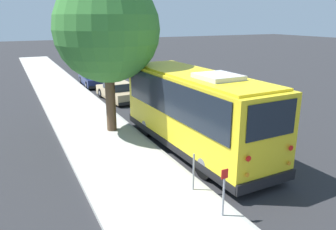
# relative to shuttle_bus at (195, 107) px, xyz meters

# --- Properties ---
(ground_plane) EXTENTS (160.00, 160.00, 0.00)m
(ground_plane) POSITION_rel_shuttle_bus_xyz_m (-0.34, -0.53, -1.91)
(ground_plane) COLOR #28282B
(sidewalk_slab) EXTENTS (80.00, 3.60, 0.15)m
(sidewalk_slab) POSITION_rel_shuttle_bus_xyz_m (-0.34, 3.35, -1.84)
(sidewalk_slab) COLOR #B2AFA8
(sidewalk_slab) RESTS_ON ground
(curb_strip) EXTENTS (80.00, 0.14, 0.15)m
(curb_strip) POSITION_rel_shuttle_bus_xyz_m (-0.34, 1.48, -1.84)
(curb_strip) COLOR #9D9A94
(curb_strip) RESTS_ON ground
(shuttle_bus) EXTENTS (8.94, 2.94, 3.55)m
(shuttle_bus) POSITION_rel_shuttle_bus_xyz_m (0.00, 0.00, 0.00)
(shuttle_bus) COLOR yellow
(shuttle_bus) RESTS_ON ground
(parked_sedan_tan) EXTENTS (4.49, 1.94, 1.32)m
(parked_sedan_tan) POSITION_rel_shuttle_bus_xyz_m (10.10, 0.20, -1.30)
(parked_sedan_tan) COLOR tan
(parked_sedan_tan) RESTS_ON ground
(parked_sedan_navy) EXTENTS (4.17, 1.84, 1.29)m
(parked_sedan_navy) POSITION_rel_shuttle_bus_xyz_m (15.95, 0.45, -1.31)
(parked_sedan_navy) COLOR #19234C
(parked_sedan_navy) RESTS_ON ground
(street_tree) EXTENTS (4.92, 4.92, 8.09)m
(street_tree) POSITION_rel_shuttle_bus_xyz_m (3.85, 2.56, 3.46)
(street_tree) COLOR brown
(street_tree) RESTS_ON sidewalk_slab
(sign_post_near) EXTENTS (0.06, 0.22, 1.44)m
(sign_post_near) POSITION_rel_shuttle_bus_xyz_m (-4.87, 1.94, -1.02)
(sign_post_near) COLOR gray
(sign_post_near) RESTS_ON sidewalk_slab
(sign_post_far) EXTENTS (0.06, 0.06, 1.25)m
(sign_post_far) POSITION_rel_shuttle_bus_xyz_m (-3.24, 1.94, -1.13)
(sign_post_far) COLOR gray
(sign_post_far) RESTS_ON sidewalk_slab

